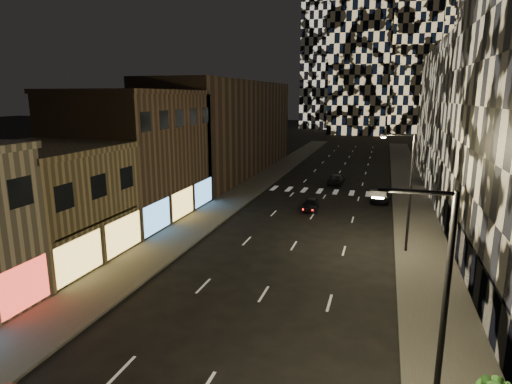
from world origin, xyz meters
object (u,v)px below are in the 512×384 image
Objects in this scene: streetlight_near at (436,310)px; car_dark_rightlane at (381,197)px; car_dark_midlane at (311,205)px; car_dark_oncoming at (336,179)px; streetlight_far at (408,185)px.

car_dark_rightlane is (-1.85, 36.16, -4.75)m from streetlight_near.
car_dark_oncoming is at bearing 82.67° from car_dark_midlane.
streetlight_far is at bearing 90.00° from streetlight_near.
streetlight_far is at bearing -52.48° from car_dark_midlane.
streetlight_near is 46.06m from car_dark_oncoming.
car_dark_rightlane is at bearing 92.92° from streetlight_near.
streetlight_near is at bearing -81.19° from car_dark_rightlane.
streetlight_far is 26.76m from car_dark_oncoming.
streetlight_near reaches higher than car_dark_oncoming.
car_dark_midlane is 0.88× the size of car_dark_rightlane.
streetlight_near is 2.07× the size of car_dark_rightlane.
streetlight_near reaches higher than car_dark_midlane.
car_dark_midlane is 9.21m from car_dark_rightlane.
car_dark_midlane is (-8.85, 30.18, -4.70)m from streetlight_near.
car_dark_rightlane is at bearing 36.98° from car_dark_midlane.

